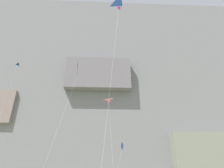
% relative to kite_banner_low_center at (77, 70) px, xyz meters
% --- Properties ---
extents(cliff_face, '(180.00, 33.88, 55.88)m').
position_rel_kite_banner_low_center_xyz_m(cliff_face, '(2.59, 35.36, 10.09)').
color(cliff_face, gray).
rests_on(cliff_face, ground).
extents(kite_banner_low_center, '(3.01, 6.77, 18.70)m').
position_rel_kite_banner_low_center_xyz_m(kite_banner_low_center, '(0.00, 0.00, 0.00)').
color(kite_banner_low_center, black).
rests_on(kite_banner_low_center, ground).
extents(kite_delta_low_right, '(1.28, 4.64, 13.09)m').
position_rel_kite_banner_low_center_xyz_m(kite_delta_low_right, '(5.02, 1.01, -5.51)').
color(kite_delta_low_right, pink).
rests_on(kite_delta_low_right, ground).
extents(kite_delta_high_center, '(3.45, 4.39, 22.17)m').
position_rel_kite_banner_low_center_xyz_m(kite_delta_high_center, '(6.11, -8.01, 3.75)').
color(kite_delta_high_center, blue).
rests_on(kite_delta_high_center, ground).
extents(kite_delta_upper_mid, '(0.90, 3.42, 24.12)m').
position_rel_kite_banner_low_center_xyz_m(kite_delta_upper_mid, '(-13.69, 8.84, 4.07)').
color(kite_delta_upper_mid, navy).
rests_on(kite_delta_upper_mid, ground).
extents(kite_diamond_far_right, '(2.26, 5.94, 9.33)m').
position_rel_kite_banner_low_center_xyz_m(kite_diamond_far_right, '(7.26, 8.75, -9.66)').
color(kite_diamond_far_right, navy).
rests_on(kite_diamond_far_right, ground).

